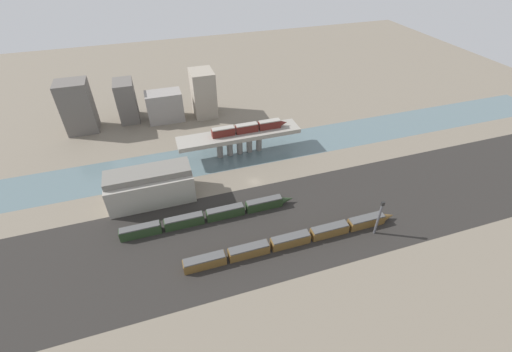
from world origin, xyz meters
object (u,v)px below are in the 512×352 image
object	(u,v)px
train_yard_near	(296,239)
train_yard_mid	(210,216)
train_on_bridge	(249,128)
warehouse_building	(150,186)
signal_tower	(379,218)

from	to	relation	value
train_yard_near	train_yard_mid	size ratio (longest dim) A/B	1.20
train_yard_near	train_on_bridge	bearing A→B (deg)	88.09
train_yard_near	train_yard_mid	world-z (taller)	train_yard_mid
train_yard_near	warehouse_building	xyz separation A→B (m)	(-40.14, 34.79, 4.25)
train_yard_mid	warehouse_building	xyz separation A→B (m)	(-17.05, 16.73, 4.13)
train_yard_near	warehouse_building	size ratio (longest dim) A/B	2.40
train_on_bridge	warehouse_building	bearing A→B (deg)	-155.77
train_yard_mid	warehouse_building	bearing A→B (deg)	135.56
train_on_bridge	warehouse_building	xyz separation A→B (m)	(-41.93, -18.87, -5.59)
signal_tower	train_yard_near	bearing A→B (deg)	171.24
train_yard_near	warehouse_building	world-z (taller)	warehouse_building
train_yard_near	signal_tower	bearing A→B (deg)	-8.76
train_yard_near	signal_tower	world-z (taller)	signal_tower
signal_tower	train_on_bridge	bearing A→B (deg)	112.54
train_on_bridge	train_yard_near	size ratio (longest dim) A/B	0.46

